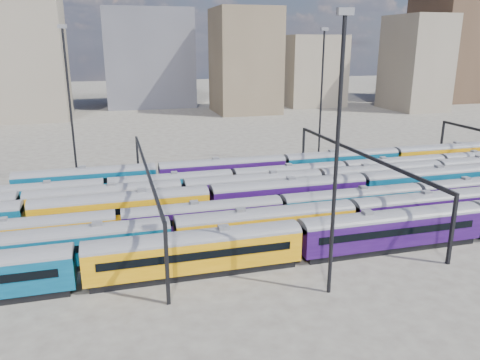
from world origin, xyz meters
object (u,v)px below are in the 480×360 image
object	(u,v)px
rake_1	(351,213)
rake_2	(352,200)
mast_2	(337,149)
rake_0	(299,236)

from	to	relation	value
rake_1	rake_2	world-z (taller)	rake_1
rake_2	mast_2	world-z (taller)	mast_2
rake_1	mast_2	size ratio (longest dim) A/B	5.11
rake_1	rake_2	size ratio (longest dim) A/B	0.93
rake_0	rake_1	bearing A→B (deg)	29.21
rake_0	mast_2	distance (m)	13.09
rake_1	mast_2	xyz separation A→B (m)	(-8.66, -12.00, 11.15)
rake_0	mast_2	xyz separation A→B (m)	(0.28, -7.00, 11.05)
rake_0	rake_1	distance (m)	10.25
rake_0	rake_1	xyz separation A→B (m)	(8.94, 5.00, -0.09)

